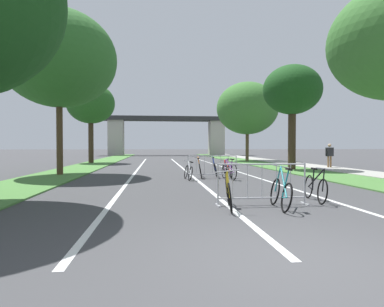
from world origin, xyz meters
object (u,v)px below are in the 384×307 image
tree_left_cypress_far (59,59)px  bicycle_silver_7 (188,172)px  crowd_barrier_nearest (262,184)px  pedestrian_strolling (330,153)px  tree_right_maple_mid (292,91)px  bicycle_teal_2 (281,192)px  bicycle_red_4 (228,170)px  bicycle_yellow_1 (228,193)px  bicycle_purple_5 (229,171)px  tree_left_oak_mid (91,104)px  bicycle_blue_0 (215,169)px  tree_right_oak_near (247,108)px  bicycle_black_6 (315,187)px  crowd_barrier_second (212,167)px  bicycle_orange_3 (200,169)px

tree_left_cypress_far → bicycle_silver_7: size_ratio=5.20×
crowd_barrier_nearest → pedestrian_strolling: bearing=55.2°
tree_right_maple_mid → bicycle_teal_2: 14.05m
bicycle_red_4 → bicycle_silver_7: bearing=-153.0°
bicycle_yellow_1 → tree_left_cypress_far: bearing=-46.6°
tree_right_maple_mid → tree_left_cypress_far: bearing=-169.8°
bicycle_purple_5 → tree_left_oak_mid: bearing=111.6°
tree_right_maple_mid → bicycle_blue_0: size_ratio=3.83×
tree_right_oak_near → bicycle_silver_7: 19.24m
crowd_barrier_nearest → bicycle_yellow_1: (-0.95, -0.40, -0.14)m
tree_right_oak_near → bicycle_blue_0: tree_right_oak_near is taller
bicycle_blue_0 → bicycle_black_6: (1.46, -7.04, -0.01)m
pedestrian_strolling → bicycle_silver_7: bearing=-152.4°
tree_right_maple_mid → crowd_barrier_second: size_ratio=2.81×
crowd_barrier_nearest → pedestrian_strolling: size_ratio=1.41×
bicycle_purple_5 → bicycle_silver_7: 1.82m
bicycle_purple_5 → tree_right_oak_near: bearing=62.6°
tree_right_maple_mid → bicycle_yellow_1: tree_right_maple_mid is taller
crowd_barrier_nearest → bicycle_teal_2: 0.62m
tree_left_oak_mid → bicycle_black_6: (9.85, -20.80, -4.76)m
bicycle_purple_5 → tree_right_maple_mid: bearing=36.4°
crowd_barrier_second → pedestrian_strolling: pedestrian_strolling is taller
bicycle_orange_3 → tree_right_maple_mid: bearing=40.7°
tree_right_maple_mid → bicycle_silver_7: size_ratio=4.07×
bicycle_purple_5 → bicycle_red_4: bearing=71.8°
tree_right_oak_near → bicycle_purple_5: 18.60m
bicycle_red_4 → crowd_barrier_nearest: bearing=-97.9°
tree_left_cypress_far → bicycle_black_6: 13.82m
bicycle_purple_5 → bicycle_orange_3: bearing=131.2°
bicycle_purple_5 → bicycle_black_6: bicycle_black_6 is taller
tree_left_cypress_far → tree_right_oak_near: 19.76m
crowd_barrier_second → bicycle_red_4: bearing=33.1°
crowd_barrier_second → bicycle_silver_7: crowd_barrier_second is taller
tree_right_maple_mid → crowd_barrier_nearest: tree_right_maple_mid is taller
crowd_barrier_nearest → bicycle_purple_5: 6.40m
pedestrian_strolling → crowd_barrier_second: bearing=-151.7°
bicycle_blue_0 → bicycle_purple_5: size_ratio=0.96×
bicycle_yellow_1 → bicycle_purple_5: bearing=-93.6°
bicycle_silver_7 → pedestrian_strolling: (10.03, 6.30, 0.65)m
crowd_barrier_second → bicycle_silver_7: 1.30m
bicycle_yellow_1 → bicycle_red_4: bearing=-93.0°
tree_right_maple_mid → tree_right_oak_near: bearing=87.6°
bicycle_red_4 → bicycle_purple_5: bicycle_purple_5 is taller
tree_right_maple_mid → bicycle_purple_5: bearing=-134.5°
crowd_barrier_nearest → bicycle_teal_2: size_ratio=1.37×
tree_left_cypress_far → bicycle_teal_2: 13.64m
bicycle_blue_0 → bicycle_red_4: (0.60, 0.02, -0.04)m
crowd_barrier_nearest → bicycle_purple_5: crowd_barrier_nearest is taller
pedestrian_strolling → bicycle_black_6: bearing=-124.9°
bicycle_orange_3 → bicycle_red_4: (1.35, 0.14, -0.04)m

